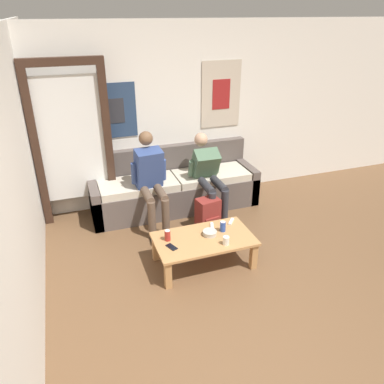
{
  "coord_description": "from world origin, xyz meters",
  "views": [
    {
      "loc": [
        -1.47,
        -2.09,
        2.65
      ],
      "look_at": [
        -0.13,
        1.73,
        0.67
      ],
      "focal_mm": 35.0,
      "sensor_mm": 36.0,
      "label": 1
    }
  ],
  "objects_px": {
    "couch": "(174,188)",
    "drink_can_red": "(168,235)",
    "game_controller_near_right": "(212,226)",
    "ceramic_bowl": "(210,233)",
    "cell_phone": "(172,247)",
    "backpack": "(208,215)",
    "person_seated_adult": "(151,178)",
    "drink_can_blue": "(223,226)",
    "coffee_table": "(204,242)",
    "person_seated_teen": "(208,173)",
    "pillar_candle": "(226,241)",
    "game_controller_near_left": "(231,221)"
  },
  "relations": [
    {
      "from": "game_controller_near_left",
      "to": "game_controller_near_right",
      "type": "distance_m",
      "value": 0.26
    },
    {
      "from": "person_seated_teen",
      "to": "drink_can_red",
      "type": "height_order",
      "value": "person_seated_teen"
    },
    {
      "from": "couch",
      "to": "cell_phone",
      "type": "relative_size",
      "value": 15.94
    },
    {
      "from": "person_seated_adult",
      "to": "drink_can_blue",
      "type": "xyz_separation_m",
      "value": [
        0.59,
        -1.0,
        -0.27
      ]
    },
    {
      "from": "coffee_table",
      "to": "cell_phone",
      "type": "height_order",
      "value": "cell_phone"
    },
    {
      "from": "drink_can_red",
      "to": "game_controller_near_right",
      "type": "bearing_deg",
      "value": 8.98
    },
    {
      "from": "coffee_table",
      "to": "cell_phone",
      "type": "xyz_separation_m",
      "value": [
        -0.4,
        -0.06,
        0.06
      ]
    },
    {
      "from": "person_seated_adult",
      "to": "game_controller_near_left",
      "type": "distance_m",
      "value": 1.19
    },
    {
      "from": "coffee_table",
      "to": "ceramic_bowl",
      "type": "relative_size",
      "value": 6.81
    },
    {
      "from": "coffee_table",
      "to": "game_controller_near_left",
      "type": "relative_size",
      "value": 8.38
    },
    {
      "from": "backpack",
      "to": "drink_can_blue",
      "type": "relative_size",
      "value": 3.59
    },
    {
      "from": "couch",
      "to": "drink_can_blue",
      "type": "distance_m",
      "value": 1.4
    },
    {
      "from": "coffee_table",
      "to": "backpack",
      "type": "distance_m",
      "value": 0.76
    },
    {
      "from": "coffee_table",
      "to": "game_controller_near_left",
      "type": "xyz_separation_m",
      "value": [
        0.43,
        0.21,
        0.07
      ]
    },
    {
      "from": "game_controller_near_right",
      "to": "cell_phone",
      "type": "relative_size",
      "value": 0.98
    },
    {
      "from": "person_seated_adult",
      "to": "drink_can_red",
      "type": "distance_m",
      "value": 1.01
    },
    {
      "from": "drink_can_red",
      "to": "cell_phone",
      "type": "xyz_separation_m",
      "value": [
        0.0,
        -0.15,
        -0.06
      ]
    },
    {
      "from": "backpack",
      "to": "couch",
      "type": "bearing_deg",
      "value": 106.82
    },
    {
      "from": "ceramic_bowl",
      "to": "cell_phone",
      "type": "relative_size",
      "value": 1.08
    },
    {
      "from": "backpack",
      "to": "drink_can_red",
      "type": "distance_m",
      "value": 0.95
    },
    {
      "from": "drink_can_red",
      "to": "drink_can_blue",
      "type": "bearing_deg",
      "value": -2.35
    },
    {
      "from": "ceramic_bowl",
      "to": "game_controller_near_left",
      "type": "height_order",
      "value": "ceramic_bowl"
    },
    {
      "from": "coffee_table",
      "to": "game_controller_near_left",
      "type": "height_order",
      "value": "game_controller_near_left"
    },
    {
      "from": "drink_can_blue",
      "to": "game_controller_near_left",
      "type": "height_order",
      "value": "drink_can_blue"
    },
    {
      "from": "couch",
      "to": "person_seated_adult",
      "type": "height_order",
      "value": "person_seated_adult"
    },
    {
      "from": "person_seated_adult",
      "to": "game_controller_near_right",
      "type": "bearing_deg",
      "value": -60.16
    },
    {
      "from": "couch",
      "to": "drink_can_red",
      "type": "xyz_separation_m",
      "value": [
        -0.49,
        -1.36,
        0.11
      ]
    },
    {
      "from": "person_seated_teen",
      "to": "ceramic_bowl",
      "type": "height_order",
      "value": "person_seated_teen"
    },
    {
      "from": "couch",
      "to": "backpack",
      "type": "height_order",
      "value": "couch"
    },
    {
      "from": "couch",
      "to": "drink_can_red",
      "type": "relative_size",
      "value": 19.39
    },
    {
      "from": "person_seated_adult",
      "to": "cell_phone",
      "type": "distance_m",
      "value": 1.17
    },
    {
      "from": "person_seated_teen",
      "to": "game_controller_near_left",
      "type": "xyz_separation_m",
      "value": [
        -0.05,
        -0.89,
        -0.26
      ]
    },
    {
      "from": "pillar_candle",
      "to": "game_controller_near_right",
      "type": "bearing_deg",
      "value": 90.88
    },
    {
      "from": "coffee_table",
      "to": "drink_can_blue",
      "type": "bearing_deg",
      "value": 13.9
    },
    {
      "from": "pillar_candle",
      "to": "game_controller_near_right",
      "type": "relative_size",
      "value": 0.74
    },
    {
      "from": "person_seated_teen",
      "to": "ceramic_bowl",
      "type": "xyz_separation_m",
      "value": [
        -0.4,
        -1.07,
        -0.24
      ]
    },
    {
      "from": "ceramic_bowl",
      "to": "game_controller_near_right",
      "type": "height_order",
      "value": "ceramic_bowl"
    },
    {
      "from": "backpack",
      "to": "person_seated_teen",
      "type": "bearing_deg",
      "value": 69.43
    },
    {
      "from": "coffee_table",
      "to": "pillar_candle",
      "type": "distance_m",
      "value": 0.29
    },
    {
      "from": "couch",
      "to": "coffee_table",
      "type": "relative_size",
      "value": 2.17
    },
    {
      "from": "couch",
      "to": "drink_can_blue",
      "type": "height_order",
      "value": "couch"
    },
    {
      "from": "coffee_table",
      "to": "game_controller_near_left",
      "type": "bearing_deg",
      "value": 25.71
    },
    {
      "from": "person_seated_adult",
      "to": "pillar_candle",
      "type": "bearing_deg",
      "value": -67.93
    },
    {
      "from": "person_seated_teen",
      "to": "pillar_candle",
      "type": "xyz_separation_m",
      "value": [
        -0.3,
        -1.3,
        -0.22
      ]
    },
    {
      "from": "person_seated_teen",
      "to": "game_controller_near_left",
      "type": "height_order",
      "value": "person_seated_teen"
    },
    {
      "from": "drink_can_blue",
      "to": "game_controller_near_right",
      "type": "bearing_deg",
      "value": 125.27
    },
    {
      "from": "drink_can_blue",
      "to": "game_controller_near_left",
      "type": "xyz_separation_m",
      "value": [
        0.17,
        0.14,
        -0.05
      ]
    },
    {
      "from": "couch",
      "to": "pillar_candle",
      "type": "bearing_deg",
      "value": -86.92
    },
    {
      "from": "couch",
      "to": "ceramic_bowl",
      "type": "xyz_separation_m",
      "value": [
        -0.01,
        -1.42,
        0.08
      ]
    },
    {
      "from": "pillar_candle",
      "to": "cell_phone",
      "type": "height_order",
      "value": "pillar_candle"
    }
  ]
}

